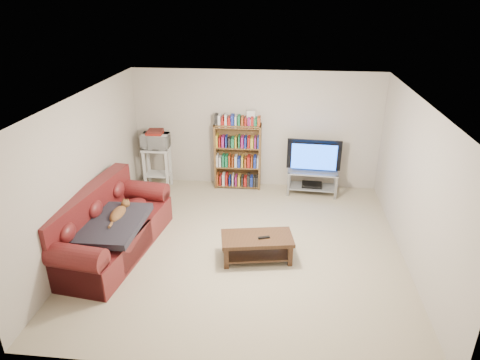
# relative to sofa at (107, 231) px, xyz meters

# --- Properties ---
(floor) EXTENTS (5.00, 5.00, 0.00)m
(floor) POSITION_rel_sofa_xyz_m (2.12, 0.31, -0.35)
(floor) COLOR #C1B18F
(floor) RESTS_ON ground
(ceiling) EXTENTS (5.00, 5.00, 0.00)m
(ceiling) POSITION_rel_sofa_xyz_m (2.12, 0.31, 2.05)
(ceiling) COLOR white
(ceiling) RESTS_ON ground
(wall_back) EXTENTS (5.00, 0.00, 5.00)m
(wall_back) POSITION_rel_sofa_xyz_m (2.12, 2.81, 0.85)
(wall_back) COLOR beige
(wall_back) RESTS_ON ground
(wall_front) EXTENTS (5.00, 0.00, 5.00)m
(wall_front) POSITION_rel_sofa_xyz_m (2.12, -2.19, 0.85)
(wall_front) COLOR beige
(wall_front) RESTS_ON ground
(wall_left) EXTENTS (0.00, 5.00, 5.00)m
(wall_left) POSITION_rel_sofa_xyz_m (-0.38, 0.31, 0.85)
(wall_left) COLOR beige
(wall_left) RESTS_ON ground
(wall_right) EXTENTS (0.00, 5.00, 5.00)m
(wall_right) POSITION_rel_sofa_xyz_m (4.62, 0.31, 0.85)
(wall_right) COLOR beige
(wall_right) RESTS_ON ground
(sofa) EXTENTS (1.31, 2.46, 1.00)m
(sofa) POSITION_rel_sofa_xyz_m (0.00, 0.00, 0.00)
(sofa) COLOR maroon
(sofa) RESTS_ON floor
(blanket) EXTENTS (0.97, 1.22, 0.19)m
(blanket) POSITION_rel_sofa_xyz_m (0.17, -0.18, 0.23)
(blanket) COLOR #232129
(blanket) RESTS_ON sofa
(cat) EXTENTS (0.34, 0.67, 0.19)m
(cat) POSITION_rel_sofa_xyz_m (0.20, 0.03, 0.29)
(cat) COLOR brown
(cat) RESTS_ON sofa
(coffee_table) EXTENTS (1.15, 0.72, 0.39)m
(coffee_table) POSITION_rel_sofa_xyz_m (2.36, -0.00, -0.07)
(coffee_table) COLOR #392214
(coffee_table) RESTS_ON floor
(remote) EXTENTS (0.18, 0.10, 0.02)m
(remote) POSITION_rel_sofa_xyz_m (2.46, -0.03, 0.06)
(remote) COLOR black
(remote) RESTS_ON coffee_table
(tv_stand) EXTENTS (1.02, 0.50, 0.50)m
(tv_stand) POSITION_rel_sofa_xyz_m (3.30, 2.44, -0.01)
(tv_stand) COLOR #999EA3
(tv_stand) RESTS_ON floor
(television) EXTENTS (1.08, 0.20, 0.62)m
(television) POSITION_rel_sofa_xyz_m (3.30, 2.44, 0.46)
(television) COLOR black
(television) RESTS_ON tv_stand
(dvd_player) EXTENTS (0.41, 0.30, 0.06)m
(dvd_player) POSITION_rel_sofa_xyz_m (3.30, 2.44, -0.16)
(dvd_player) COLOR black
(dvd_player) RESTS_ON tv_stand
(bookshelf) EXTENTS (0.95, 0.31, 1.37)m
(bookshelf) POSITION_rel_sofa_xyz_m (1.77, 2.61, 0.36)
(bookshelf) COLOR brown
(bookshelf) RESTS_ON floor
(shelf_clutter) EXTENTS (0.70, 0.22, 0.28)m
(shelf_clutter) POSITION_rel_sofa_xyz_m (1.87, 2.62, 1.12)
(shelf_clutter) COLOR silver
(shelf_clutter) RESTS_ON bookshelf
(microwave_stand) EXTENTS (0.55, 0.41, 0.87)m
(microwave_stand) POSITION_rel_sofa_xyz_m (0.12, 2.41, 0.21)
(microwave_stand) COLOR silver
(microwave_stand) RESTS_ON floor
(microwave) EXTENTS (0.54, 0.38, 0.30)m
(microwave) POSITION_rel_sofa_xyz_m (0.12, 2.41, 0.67)
(microwave) COLOR silver
(microwave) RESTS_ON microwave_stand
(game_boxes) EXTENTS (0.32, 0.28, 0.05)m
(game_boxes) POSITION_rel_sofa_xyz_m (0.12, 2.41, 0.85)
(game_boxes) COLOR maroon
(game_boxes) RESTS_ON microwave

